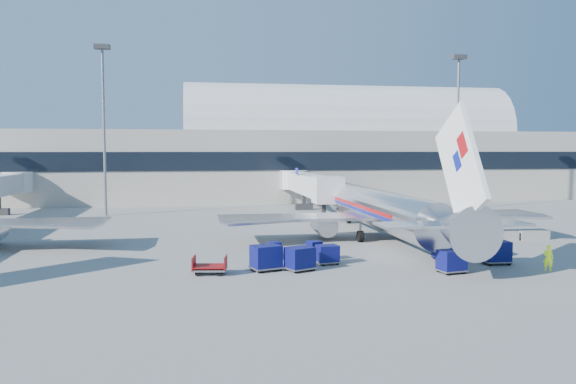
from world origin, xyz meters
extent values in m
plane|color=gray|center=(0.00, 0.00, 0.00)|extent=(260.00, 260.00, 0.00)
cube|color=#B2AA9E|center=(-25.00, 56.00, 6.00)|extent=(170.00, 28.00, 12.00)
cube|color=black|center=(-25.00, 42.05, 7.00)|extent=(170.00, 0.40, 3.00)
cylinder|color=silver|center=(20.00, 56.00, 12.00)|extent=(60.00, 18.00, 18.00)
cylinder|color=silver|center=(10.00, 6.00, 2.90)|extent=(3.80, 28.00, 3.80)
sphere|color=silver|center=(10.00, 20.00, 2.90)|extent=(3.72, 3.72, 3.72)
cone|color=silver|center=(10.00, -11.00, 3.30)|extent=(3.80, 6.00, 3.80)
cube|color=#A20C10|center=(10.00, 7.00, 3.15)|extent=(3.85, 20.16, 0.32)
cube|color=navy|center=(10.00, 7.00, 2.78)|extent=(3.85, 20.16, 0.32)
cube|color=white|center=(10.00, -11.50, 7.70)|extent=(0.35, 7.79, 8.74)
cube|color=silver|center=(10.00, -10.50, 3.50)|extent=(11.00, 3.00, 0.18)
cube|color=silver|center=(10.00, 5.00, 2.30)|extent=(32.00, 5.00, 0.28)
cylinder|color=#B7B7BC|center=(4.50, 6.50, 1.35)|extent=(2.10, 3.80, 2.10)
cylinder|color=#B7B7BC|center=(15.50, 6.50, 1.35)|extent=(2.10, 3.80, 2.10)
cylinder|color=black|center=(10.00, 17.00, 0.45)|extent=(0.40, 0.90, 0.90)
cube|color=silver|center=(7.60, 30.00, 4.00)|extent=(2.70, 24.00, 2.70)
cube|color=silver|center=(7.60, 17.80, 4.00)|extent=(3.40, 3.20, 3.20)
cylinder|color=silver|center=(7.60, 41.50, 4.00)|extent=(4.40, 4.40, 3.00)
cube|color=#2D2D30|center=(7.60, 20.00, 1.80)|extent=(0.50, 0.50, 3.00)
cube|color=#2D2D30|center=(7.60, 20.00, 0.45)|extent=(2.60, 1.00, 0.90)
cube|color=#2D2D30|center=(7.60, 33.00, 1.80)|extent=(0.50, 0.50, 3.00)
cube|color=#2D2D30|center=(7.60, 33.00, 0.45)|extent=(2.60, 1.00, 0.90)
cube|color=#1F1B95|center=(6.00, 30.00, 5.80)|extent=(0.12, 1.40, 0.90)
cylinder|color=silver|center=(-34.40, 41.50, 4.00)|extent=(4.40, 4.40, 3.00)
cylinder|color=slate|center=(-20.00, 30.00, 11.00)|extent=(0.36, 0.36, 22.00)
cube|color=#2D2D30|center=(-20.00, 30.00, 22.30)|extent=(2.00, 1.20, 0.60)
cylinder|color=slate|center=(30.00, 30.00, 11.00)|extent=(0.36, 0.36, 22.00)
cube|color=#2D2D30|center=(30.00, 30.00, 22.30)|extent=(2.00, 1.20, 0.60)
cube|color=#9E9E96|center=(18.00, 2.00, 0.45)|extent=(3.00, 0.55, 0.90)
cube|color=#9E9E96|center=(21.30, 2.00, 0.45)|extent=(3.00, 0.55, 0.90)
cube|color=#9E9E96|center=(24.60, 2.00, 0.45)|extent=(3.00, 0.55, 0.90)
cube|color=#0A0D50|center=(1.64, -4.52, 0.58)|extent=(2.68, 1.93, 0.79)
cube|color=#0A0D50|center=(1.15, -4.69, 1.21)|extent=(1.24, 1.30, 0.74)
cylinder|color=black|center=(2.28, -3.80, 0.29)|extent=(0.63, 0.41, 0.59)
cube|color=#0A0D50|center=(11.78, -5.77, 0.53)|extent=(2.47, 2.11, 0.72)
cube|color=#0A0D50|center=(11.37, -5.52, 1.11)|extent=(1.25, 1.28, 0.67)
cylinder|color=black|center=(12.66, -5.81, 0.27)|extent=(0.57, 0.47, 0.54)
cube|color=#0A0D50|center=(-1.90, -2.84, 0.51)|extent=(1.43, 2.28, 0.69)
cube|color=#0A0D50|center=(-1.82, -3.29, 1.06)|extent=(1.06, 0.99, 0.65)
cylinder|color=black|center=(-2.45, -2.19, 0.26)|extent=(0.29, 0.54, 0.52)
cube|color=#0A0D50|center=(1.87, -6.17, 0.84)|extent=(1.78, 1.49, 1.28)
cube|color=slate|center=(1.87, -6.17, 0.19)|extent=(1.87, 1.55, 0.09)
cylinder|color=black|center=(2.39, -5.59, 0.18)|extent=(0.37, 0.20, 0.35)
cube|color=#0A0D50|center=(-0.65, -8.18, 0.99)|extent=(2.31, 2.11, 1.51)
cube|color=slate|center=(-0.65, -8.18, 0.23)|extent=(2.43, 2.20, 0.10)
cylinder|color=black|center=(-0.24, -7.36, 0.21)|extent=(0.45, 0.33, 0.42)
cube|color=#0A0D50|center=(-3.07, -7.71, 1.05)|extent=(2.38, 2.10, 1.61)
cube|color=slate|center=(-3.07, -7.71, 0.24)|extent=(2.51, 2.19, 0.11)
cylinder|color=black|center=(-2.52, -6.88, 0.22)|extent=(0.48, 0.31, 0.44)
cube|color=#0A0D50|center=(9.89, -10.66, 0.93)|extent=(2.00, 1.69, 1.43)
cube|color=slate|center=(9.89, -10.66, 0.22)|extent=(2.11, 1.76, 0.10)
cylinder|color=black|center=(10.46, -10.00, 0.20)|extent=(0.42, 0.23, 0.39)
cube|color=#0A0D50|center=(14.70, -8.19, 1.01)|extent=(1.97, 1.56, 1.54)
cube|color=slate|center=(14.70, -8.19, 0.23)|extent=(2.08, 1.61, 0.11)
cylinder|color=black|center=(15.47, -7.63, 0.21)|extent=(0.43, 0.19, 0.43)
cube|color=slate|center=(-7.14, -8.27, 0.37)|extent=(2.57, 1.94, 0.13)
cube|color=maroon|center=(-7.14, -8.27, 0.59)|extent=(2.57, 1.99, 0.09)
cylinder|color=black|center=(-6.31, -7.81, 0.21)|extent=(0.45, 0.23, 0.43)
imported|color=#C5FD1A|center=(17.19, -11.03, 0.94)|extent=(0.82, 0.77, 1.89)
camera|label=1|loc=(-8.02, -47.71, 8.74)|focal=35.00mm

